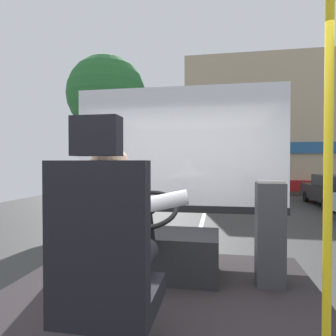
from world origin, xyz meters
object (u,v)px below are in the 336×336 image
(driver_seat, at_px, (106,271))
(parked_car_charcoal, at_px, (278,176))
(bus_driver, at_px, (114,235))
(handrail_pole, at_px, (328,168))
(parked_car_red, at_px, (288,181))
(steering_console, at_px, (159,252))
(fare_box, at_px, (270,233))

(driver_seat, relative_size, parked_car_charcoal, 0.29)
(bus_driver, height_order, parked_car_charcoal, bus_driver)
(driver_seat, relative_size, bus_driver, 1.65)
(parked_car_charcoal, bearing_deg, bus_driver, -102.86)
(handrail_pole, height_order, parked_car_red, handrail_pole)
(steering_console, bearing_deg, bus_driver, -90.00)
(steering_console, xyz_separation_m, fare_box, (0.98, -0.06, 0.23))
(handrail_pole, bearing_deg, driver_seat, -165.99)
(handrail_pole, xyz_separation_m, parked_car_red, (3.54, 16.66, -1.11))
(parked_car_red, distance_m, parked_car_charcoal, 5.48)
(handrail_pole, bearing_deg, bus_driver, -171.70)
(handrail_pole, height_order, parked_car_charcoal, handrail_pole)
(handrail_pole, relative_size, fare_box, 2.28)
(fare_box, height_order, parked_car_charcoal, fare_box)
(bus_driver, bearing_deg, steering_console, 90.00)
(parked_car_charcoal, bearing_deg, parked_car_red, -94.70)
(steering_console, xyz_separation_m, parked_car_charcoal, (5.09, 21.11, -0.26))
(driver_seat, distance_m, bus_driver, 0.19)
(bus_driver, xyz_separation_m, handrail_pole, (1.10, 0.16, 0.36))
(steering_console, distance_m, parked_car_red, 16.32)
(fare_box, bearing_deg, parked_car_charcoal, 79.02)
(handrail_pole, distance_m, parked_car_charcoal, 22.51)
(fare_box, xyz_separation_m, parked_car_red, (3.66, 15.70, -0.53))
(fare_box, height_order, parked_car_red, fare_box)
(bus_driver, relative_size, fare_box, 0.85)
(bus_driver, bearing_deg, parked_car_charcoal, 77.14)
(driver_seat, bearing_deg, handrail_pole, 14.01)
(steering_console, relative_size, fare_box, 1.22)
(bus_driver, distance_m, steering_console, 1.27)
(steering_console, height_order, handrail_pole, handrail_pole)
(parked_car_red, bearing_deg, bus_driver, -105.42)
(bus_driver, relative_size, parked_car_charcoal, 0.18)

